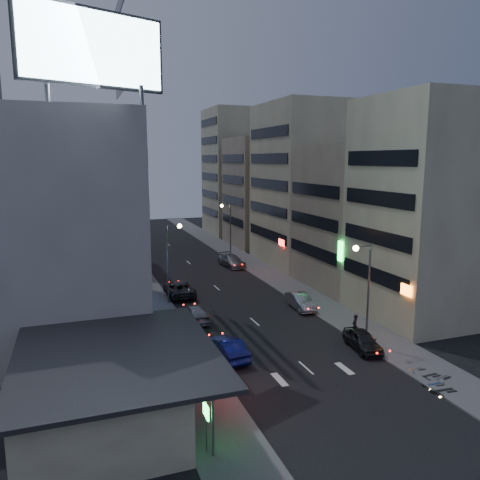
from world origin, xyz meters
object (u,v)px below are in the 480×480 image
parked_car_right_mid (301,301)px  road_car_blue (227,348)px  parked_car_right_near (363,340)px  person (355,325)px  parked_car_left (179,288)px  parked_car_right_far (232,261)px  scooter_silver_b (422,360)px  scooter_silver_a (445,366)px  scooter_black_b (436,365)px  road_car_silver (195,314)px  scooter_black_a (452,379)px  scooter_blue (441,375)px

parked_car_right_mid → road_car_blue: road_car_blue is taller
parked_car_right_near → person: bearing=78.4°
parked_car_left → parked_car_right_far: bearing=-130.7°
parked_car_left → scooter_silver_b: 26.23m
scooter_silver_a → scooter_silver_b: (-0.61, 1.45, -0.07)m
road_car_blue → scooter_black_b: bearing=143.5°
road_car_blue → road_car_silver: road_car_blue is taller
scooter_silver_b → scooter_silver_a: bearing=-152.4°
scooter_black_a → scooter_silver_b: scooter_black_a is taller
parked_car_left → scooter_blue: size_ratio=3.55×
scooter_silver_b → parked_car_right_mid: bearing=12.6°
scooter_black_a → scooter_silver_a: 1.90m
parked_car_right_far → scooter_silver_a: (3.24, -35.90, -0.09)m
road_car_blue → scooter_silver_a: size_ratio=2.49×
scooter_black_a → parked_car_right_far: bearing=7.2°
scooter_black_a → scooter_black_b: bearing=-11.7°
road_car_blue → scooter_black_b: 14.60m
road_car_silver → scooter_silver_a: 21.00m
parked_car_right_near → scooter_black_a: size_ratio=2.27×
road_car_silver → scooter_black_a: size_ratio=2.49×
scooter_blue → parked_car_right_mid: bearing=9.9°
parked_car_right_far → scooter_silver_b: (2.63, -34.45, -0.17)m
scooter_silver_a → parked_car_right_far: bearing=-9.0°
road_car_silver → parked_car_right_mid: bearing=-179.3°
parked_car_left → parked_car_right_far: parked_car_left is taller
scooter_black_a → scooter_silver_b: 3.12m
parked_car_right_mid → parked_car_left: size_ratio=0.78×
parked_car_left → parked_car_right_mid: bearing=141.2°
parked_car_right_near → road_car_silver: size_ratio=0.91×
road_car_blue → parked_car_right_near: bearing=162.8°
person → scooter_silver_b: size_ratio=1.09×
person → road_car_silver: bearing=-68.0°
parked_car_right_near → scooter_silver_a: 6.30m
road_car_blue → scooter_silver_b: (12.42, -6.23, -0.16)m
parked_car_right_mid → scooter_black_a: bearing=-81.1°
parked_car_right_mid → scooter_silver_b: size_ratio=2.69×
road_car_blue → scooter_silver_a: road_car_blue is taller
road_car_silver → scooter_blue: (12.18, -17.12, -0.07)m
road_car_blue → parked_car_right_far: bearing=-115.6°
parked_car_left → parked_car_right_far: (9.72, 11.31, -0.01)m
person → scooter_black_b: person is taller
parked_car_right_mid → scooter_blue: size_ratio=2.77×
parked_car_right_near → scooter_silver_a: bearing=-57.7°
scooter_silver_a → scooter_black_a: bearing=136.1°
parked_car_right_near → parked_car_right_far: (-0.60, 30.18, 0.06)m
scooter_blue → scooter_silver_a: bearing=-47.9°
person → scooter_blue: size_ratio=1.13×
parked_car_right_far → road_car_silver: (-10.00, -19.60, -0.11)m
parked_car_right_mid → parked_car_left: bearing=144.7°
parked_car_left → scooter_silver_b: bearing=118.1°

